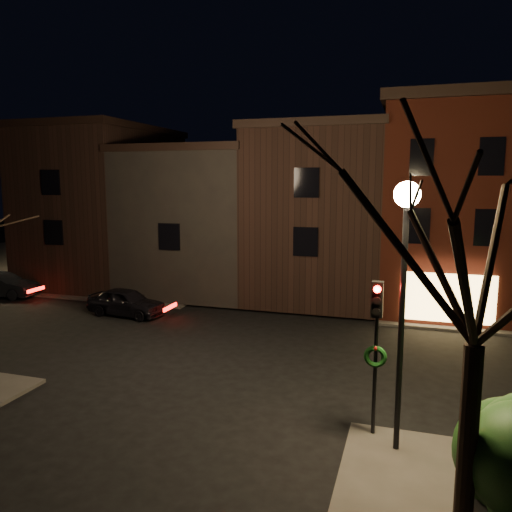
{
  "coord_description": "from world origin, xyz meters",
  "views": [
    {
      "loc": [
        6.34,
        -17.88,
        6.6
      ],
      "look_at": [
        -0.42,
        3.63,
        3.2
      ],
      "focal_mm": 35.0,
      "sensor_mm": 36.0,
      "label": 1
    }
  ],
  "objects_px": {
    "bare_tree_right": "(484,208)",
    "traffic_signal": "(376,334)",
    "parked_car_b": "(1,285)",
    "street_lamp_near": "(405,243)",
    "parked_car_a": "(126,302)"
  },
  "relations": [
    {
      "from": "parked_car_a",
      "to": "parked_car_b",
      "type": "xyz_separation_m",
      "value": [
        -8.99,
        1.28,
        0.01
      ]
    },
    {
      "from": "traffic_signal",
      "to": "bare_tree_right",
      "type": "relative_size",
      "value": 0.48
    },
    {
      "from": "street_lamp_near",
      "to": "parked_car_a",
      "type": "bearing_deg",
      "value": 145.36
    },
    {
      "from": "street_lamp_near",
      "to": "bare_tree_right",
      "type": "bearing_deg",
      "value": -62.53
    },
    {
      "from": "street_lamp_near",
      "to": "traffic_signal",
      "type": "bearing_deg",
      "value": 140.63
    },
    {
      "from": "traffic_signal",
      "to": "parked_car_a",
      "type": "xyz_separation_m",
      "value": [
        -12.58,
        8.61,
        -2.12
      ]
    },
    {
      "from": "traffic_signal",
      "to": "bare_tree_right",
      "type": "distance_m",
      "value": 4.87
    },
    {
      "from": "street_lamp_near",
      "to": "parked_car_a",
      "type": "xyz_separation_m",
      "value": [
        -13.18,
        9.11,
        -4.5
      ]
    },
    {
      "from": "traffic_signal",
      "to": "parked_car_b",
      "type": "bearing_deg",
      "value": 155.35
    },
    {
      "from": "parked_car_b",
      "to": "bare_tree_right",
      "type": "bearing_deg",
      "value": -125.35
    },
    {
      "from": "bare_tree_right",
      "to": "street_lamp_near",
      "type": "bearing_deg",
      "value": 117.47
    },
    {
      "from": "bare_tree_right",
      "to": "parked_car_a",
      "type": "distance_m",
      "value": 19.34
    },
    {
      "from": "bare_tree_right",
      "to": "parked_car_b",
      "type": "xyz_separation_m",
      "value": [
        -23.46,
        12.89,
        -5.45
      ]
    },
    {
      "from": "bare_tree_right",
      "to": "traffic_signal",
      "type": "bearing_deg",
      "value": 122.41
    },
    {
      "from": "parked_car_b",
      "to": "parked_car_a",
      "type": "bearing_deg",
      "value": -104.69
    }
  ]
}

